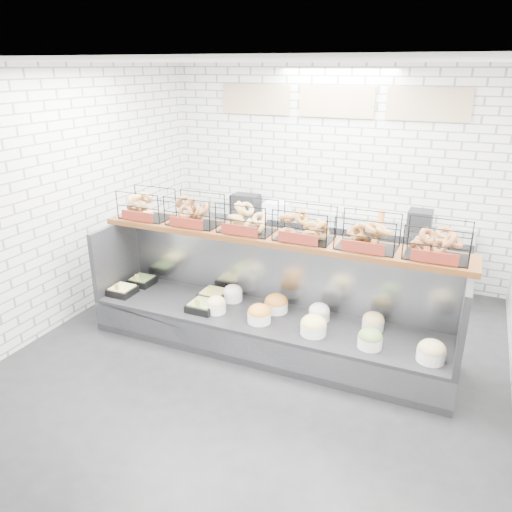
% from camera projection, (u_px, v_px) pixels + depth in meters
% --- Properties ---
extents(ground, '(5.50, 5.50, 0.00)m').
position_uv_depth(ground, '(255.00, 360.00, 5.36)').
color(ground, black).
rests_on(ground, ground).
extents(room_shell, '(5.02, 5.51, 3.01)m').
position_uv_depth(room_shell, '(279.00, 159.00, 5.13)').
color(room_shell, silver).
rests_on(room_shell, ground).
extents(display_case, '(4.00, 0.90, 1.20)m').
position_uv_depth(display_case, '(269.00, 320.00, 5.53)').
color(display_case, black).
rests_on(display_case, ground).
extents(bagel_shelf, '(4.10, 0.50, 0.40)m').
position_uv_depth(bagel_shelf, '(275.00, 224.00, 5.30)').
color(bagel_shelf, '#46240F').
rests_on(bagel_shelf, display_case).
extents(prep_counter, '(4.00, 0.60, 1.20)m').
position_uv_depth(prep_counter, '(323.00, 248.00, 7.27)').
color(prep_counter, '#93969B').
rests_on(prep_counter, ground).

